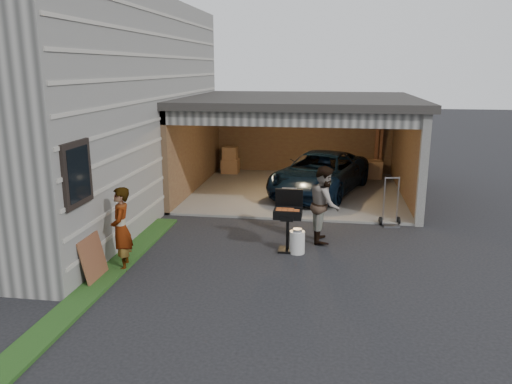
% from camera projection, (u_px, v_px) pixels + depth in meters
% --- Properties ---
extents(ground, '(80.00, 80.00, 0.00)m').
position_uv_depth(ground, '(232.00, 274.00, 9.25)').
color(ground, black).
rests_on(ground, ground).
extents(house, '(7.00, 11.00, 5.50)m').
position_uv_depth(house, '(40.00, 105.00, 13.29)').
color(house, '#474744').
rests_on(house, ground).
extents(groundcover_strip, '(0.50, 8.00, 0.06)m').
position_uv_depth(groundcover_strip, '(93.00, 288.00, 8.61)').
color(groundcover_strip, '#193814').
rests_on(groundcover_strip, ground).
extents(garage, '(6.80, 6.30, 2.90)m').
position_uv_depth(garage, '(299.00, 130.00, 15.20)').
color(garage, '#605E59').
rests_on(garage, ground).
extents(minivan, '(3.25, 4.78, 1.22)m').
position_uv_depth(minivan, '(320.00, 175.00, 14.86)').
color(minivan, black).
rests_on(minivan, ground).
extents(woman, '(0.53, 0.67, 1.60)m').
position_uv_depth(woman, '(121.00, 229.00, 9.32)').
color(woman, silver).
rests_on(woman, ground).
extents(man, '(0.70, 0.86, 1.68)m').
position_uv_depth(man, '(324.00, 204.00, 10.86)').
color(man, '#45211B').
rests_on(man, ground).
extents(bbq_grill, '(0.58, 0.51, 1.29)m').
position_uv_depth(bbq_grill, '(288.00, 216.00, 10.28)').
color(bbq_grill, black).
rests_on(bbq_grill, ground).
extents(propane_tank, '(0.41, 0.41, 0.47)m').
position_uv_depth(propane_tank, '(297.00, 242.00, 10.27)').
color(propane_tank, silver).
rests_on(propane_tank, ground).
extents(plywood_panel, '(0.21, 0.75, 0.82)m').
position_uv_depth(plywood_panel, '(93.00, 259.00, 8.90)').
color(plywood_panel, brown).
rests_on(plywood_panel, ground).
extents(hand_truck, '(0.52, 0.43, 1.20)m').
position_uv_depth(hand_truck, '(390.00, 216.00, 12.07)').
color(hand_truck, slate).
rests_on(hand_truck, ground).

